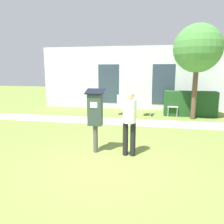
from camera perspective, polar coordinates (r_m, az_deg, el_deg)
name	(u,v)px	position (r m, az deg, el deg)	size (l,w,h in m)	color
ground_plane	(106,164)	(4.93, -1.66, -13.50)	(40.00, 40.00, 0.00)	olive
sidewalk	(128,122)	(8.61, 4.15, -2.64)	(12.00, 1.10, 0.02)	beige
building_facade	(136,78)	(11.44, 6.19, 8.77)	(10.00, 0.26, 3.20)	silver
parking_meter	(95,112)	(5.33, -4.42, -0.13)	(0.44, 0.31, 1.59)	#4C4C4C
person_standing	(129,118)	(5.14, 4.58, -1.55)	(0.32, 0.32, 1.58)	black
outdoor_chair_left	(121,103)	(10.01, 2.45, 2.35)	(0.44, 0.44, 0.90)	silver
outdoor_chair_middle	(146,104)	(9.91, 8.99, 2.14)	(0.44, 0.44, 0.90)	silver
outdoor_chair_right	(172,104)	(10.09, 15.51, 2.03)	(0.44, 0.44, 0.90)	silver
hedge_row	(190,104)	(10.28, 19.66, 2.06)	(2.23, 0.60, 1.10)	#1E471E
tree	(198,49)	(9.59, 21.46, 15.10)	(1.90, 1.90, 3.82)	brown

